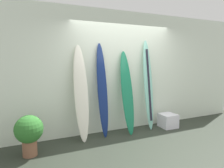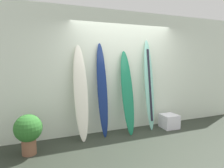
% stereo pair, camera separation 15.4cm
% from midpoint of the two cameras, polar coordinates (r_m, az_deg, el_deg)
% --- Properties ---
extents(ground, '(8.00, 8.00, 0.04)m').
position_cam_midpoint_polar(ground, '(4.08, 10.15, -17.75)').
color(ground, '#2A3027').
extents(wall_back, '(7.20, 0.20, 2.80)m').
position_cam_midpoint_polar(wall_back, '(4.85, 1.80, 3.62)').
color(wall_back, silver).
rests_on(wall_back, ground).
extents(surfboard_ivory, '(0.30, 0.43, 1.99)m').
position_cam_midpoint_polar(surfboard_ivory, '(4.19, -9.83, -2.55)').
color(surfboard_ivory, silver).
rests_on(surfboard_ivory, ground).
extents(surfboard_navy, '(0.23, 0.39, 2.05)m').
position_cam_midpoint_polar(surfboard_navy, '(4.36, -3.77, -1.72)').
color(surfboard_navy, navy).
rests_on(surfboard_navy, ground).
extents(surfboard_emerald, '(0.28, 0.48, 1.89)m').
position_cam_midpoint_polar(surfboard_emerald, '(4.56, 3.37, -2.36)').
color(surfboard_emerald, '#19734E').
rests_on(surfboard_emerald, ground).
extents(surfboard_seafoam, '(0.24, 0.38, 2.15)m').
position_cam_midpoint_polar(surfboard_seafoam, '(4.90, 9.40, -0.24)').
color(surfboard_seafoam, '#81CBB8').
rests_on(surfboard_seafoam, ground).
extents(display_block_left, '(0.40, 0.40, 0.33)m').
position_cam_midpoint_polar(display_block_left, '(5.26, 14.83, -10.03)').
color(display_block_left, silver).
rests_on(display_block_left, ground).
extents(potted_plant, '(0.49, 0.49, 0.73)m').
position_cam_midpoint_polar(potted_plant, '(3.88, -23.63, -12.28)').
color(potted_plant, brown).
rests_on(potted_plant, ground).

